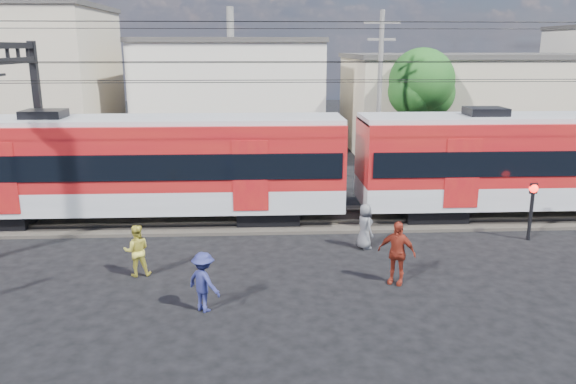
# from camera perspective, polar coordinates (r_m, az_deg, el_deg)

# --- Properties ---
(ground) EXTENTS (120.00, 120.00, 0.00)m
(ground) POSITION_cam_1_polar(r_m,az_deg,el_deg) (15.00, -2.46, -12.25)
(ground) COLOR black
(ground) RESTS_ON ground
(track_bed) EXTENTS (70.00, 3.40, 0.12)m
(track_bed) POSITION_cam_1_polar(r_m,az_deg,el_deg) (22.41, -2.63, -2.85)
(track_bed) COLOR #2D2823
(track_bed) RESTS_ON ground
(rail_near) EXTENTS (70.00, 0.12, 0.12)m
(rail_near) POSITION_cam_1_polar(r_m,az_deg,el_deg) (21.66, -2.62, -3.14)
(rail_near) COLOR #59544C
(rail_near) RESTS_ON track_bed
(rail_far) EXTENTS (70.00, 0.12, 0.12)m
(rail_far) POSITION_cam_1_polar(r_m,az_deg,el_deg) (23.09, -2.65, -2.01)
(rail_far) COLOR #59544C
(rail_far) RESTS_ON track_bed
(commuter_train) EXTENTS (50.30, 3.08, 4.17)m
(commuter_train) POSITION_cam_1_polar(r_m,az_deg,el_deg) (22.31, -14.83, 2.81)
(commuter_train) COLOR black
(commuter_train) RESTS_ON ground
(catenary) EXTENTS (70.00, 9.30, 7.52)m
(catenary) POSITION_cam_1_polar(r_m,az_deg,el_deg) (23.11, -25.07, 9.19)
(catenary) COLOR black
(catenary) RESTS_ON ground
(building_midwest) EXTENTS (12.24, 12.24, 7.30)m
(building_midwest) POSITION_cam_1_polar(r_m,az_deg,el_deg) (40.55, -5.71, 10.11)
(building_midwest) COLOR beige
(building_midwest) RESTS_ON ground
(building_mideast) EXTENTS (16.32, 10.20, 6.30)m
(building_mideast) POSITION_cam_1_polar(r_m,az_deg,el_deg) (40.10, 17.86, 8.73)
(building_mideast) COLOR #BBAB8F
(building_mideast) RESTS_ON ground
(utility_pole_mid) EXTENTS (1.80, 0.24, 8.50)m
(utility_pole_mid) POSITION_cam_1_polar(r_m,az_deg,el_deg) (29.10, 9.27, 10.00)
(utility_pole_mid) COLOR slate
(utility_pole_mid) RESTS_ON ground
(tree_near) EXTENTS (3.82, 3.64, 6.72)m
(tree_near) POSITION_cam_1_polar(r_m,az_deg,el_deg) (32.87, 13.68, 10.51)
(tree_near) COLOR #382619
(tree_near) RESTS_ON ground
(pedestrian_b) EXTENTS (0.87, 0.73, 1.60)m
(pedestrian_b) POSITION_cam_1_polar(r_m,az_deg,el_deg) (17.61, -15.12, -5.76)
(pedestrian_b) COLOR gold
(pedestrian_b) RESTS_ON ground
(pedestrian_c) EXTENTS (1.19, 1.14, 1.62)m
(pedestrian_c) POSITION_cam_1_polar(r_m,az_deg,el_deg) (14.98, -8.57, -9.02)
(pedestrian_c) COLOR navy
(pedestrian_c) RESTS_ON ground
(pedestrian_d) EXTENTS (1.20, 0.95, 1.90)m
(pedestrian_d) POSITION_cam_1_polar(r_m,az_deg,el_deg) (16.72, 10.98, -6.06)
(pedestrian_d) COLOR maroon
(pedestrian_d) RESTS_ON ground
(pedestrian_e) EXTENTS (0.73, 0.89, 1.57)m
(pedestrian_e) POSITION_cam_1_polar(r_m,az_deg,el_deg) (19.43, 7.81, -3.49)
(pedestrian_e) COLOR #525357
(pedestrian_e) RESTS_ON ground
(crossing_signal) EXTENTS (0.31, 0.31, 2.10)m
(crossing_signal) POSITION_cam_1_polar(r_m,az_deg,el_deg) (21.68, 23.56, -0.83)
(crossing_signal) COLOR black
(crossing_signal) RESTS_ON ground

